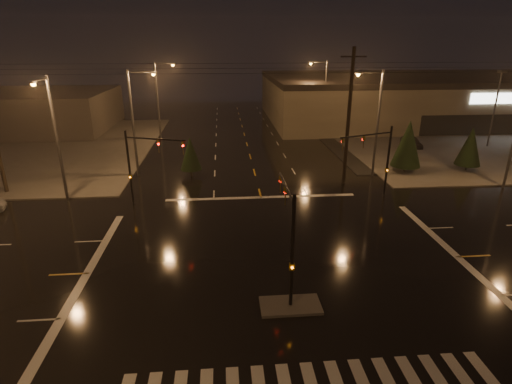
% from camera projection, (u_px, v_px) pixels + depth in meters
% --- Properties ---
extents(ground, '(140.00, 140.00, 0.00)m').
position_uv_depth(ground, '(279.00, 265.00, 23.50)').
color(ground, black).
rests_on(ground, ground).
extents(sidewalk_ne, '(36.00, 36.00, 0.12)m').
position_uv_depth(sidewalk_ne, '(468.00, 139.00, 53.86)').
color(sidewalk_ne, '#47443F').
rests_on(sidewalk_ne, ground).
extents(sidewalk_nw, '(36.00, 36.00, 0.12)m').
position_uv_depth(sidewalk_nw, '(4.00, 149.00, 49.09)').
color(sidewalk_nw, '#47443F').
rests_on(sidewalk_nw, ground).
extents(median_island, '(3.00, 1.60, 0.15)m').
position_uv_depth(median_island, '(290.00, 305.00, 19.74)').
color(median_island, '#47443F').
rests_on(median_island, ground).
extents(stop_bar_far, '(16.00, 0.50, 0.01)m').
position_uv_depth(stop_bar_far, '(261.00, 197.00, 33.76)').
color(stop_bar_far, beige).
rests_on(stop_bar_far, ground).
extents(retail_building, '(60.20, 28.30, 7.20)m').
position_uv_depth(retail_building, '(446.00, 96.00, 67.84)').
color(retail_building, brown).
rests_on(retail_building, ground).
extents(commercial_block, '(30.00, 18.00, 5.60)m').
position_uv_depth(commercial_block, '(5.00, 111.00, 58.93)').
color(commercial_block, '#443E3C').
rests_on(commercial_block, ground).
extents(signal_mast_median, '(0.25, 4.59, 6.00)m').
position_uv_depth(signal_mast_median, '(290.00, 230.00, 19.32)').
color(signal_mast_median, black).
rests_on(signal_mast_median, ground).
extents(signal_mast_ne, '(4.84, 1.86, 6.00)m').
position_uv_depth(signal_mast_ne, '(379.00, 154.00, 32.38)').
color(signal_mast_ne, black).
rests_on(signal_mast_ne, ground).
extents(signal_mast_nw, '(4.84, 1.86, 6.00)m').
position_uv_depth(signal_mast_nw, '(140.00, 160.00, 30.87)').
color(signal_mast_nw, black).
rests_on(signal_mast_nw, ground).
extents(streetlight_1, '(2.77, 0.32, 10.00)m').
position_uv_depth(streetlight_1, '(136.00, 116.00, 37.37)').
color(streetlight_1, '#38383A').
rests_on(streetlight_1, ground).
extents(streetlight_2, '(2.77, 0.32, 10.00)m').
position_uv_depth(streetlight_2, '(160.00, 95.00, 52.30)').
color(streetlight_2, '#38383A').
rests_on(streetlight_2, ground).
extents(streetlight_3, '(2.77, 0.32, 10.00)m').
position_uv_depth(streetlight_3, '(375.00, 117.00, 37.28)').
color(streetlight_3, '#38383A').
rests_on(streetlight_3, ground).
extents(streetlight_4, '(2.77, 0.32, 10.00)m').
position_uv_depth(streetlight_4, '(323.00, 92.00, 55.95)').
color(streetlight_4, '#38383A').
rests_on(streetlight_4, ground).
extents(streetlight_5, '(0.32, 2.77, 10.00)m').
position_uv_depth(streetlight_5, '(54.00, 133.00, 30.63)').
color(streetlight_5, '#38383A').
rests_on(streetlight_5, ground).
extents(utility_pole_1, '(2.20, 0.32, 12.00)m').
position_uv_depth(utility_pole_1, '(349.00, 117.00, 35.05)').
color(utility_pole_1, black).
rests_on(utility_pole_1, ground).
extents(conifer_0, '(2.91, 2.91, 5.25)m').
position_uv_depth(conifer_0, '(408.00, 143.00, 39.28)').
color(conifer_0, black).
rests_on(conifer_0, ground).
extents(conifer_1, '(2.45, 2.45, 4.53)m').
position_uv_depth(conifer_1, '(470.00, 146.00, 39.75)').
color(conifer_1, black).
rests_on(conifer_1, ground).
extents(conifer_3, '(2.06, 2.06, 3.91)m').
position_uv_depth(conifer_3, '(190.00, 153.00, 38.35)').
color(conifer_3, black).
rests_on(conifer_3, ground).
extents(car_parked, '(1.79, 4.11, 1.38)m').
position_uv_depth(car_parked, '(412.00, 142.00, 49.77)').
color(car_parked, black).
rests_on(car_parked, ground).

